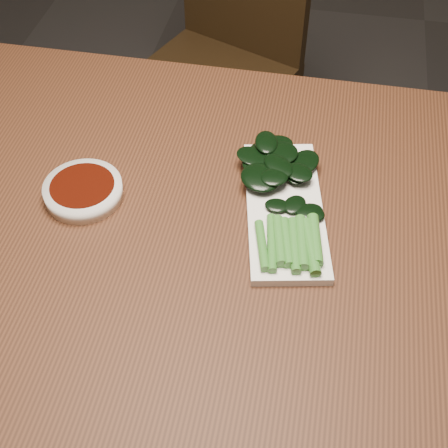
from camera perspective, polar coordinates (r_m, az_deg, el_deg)
ground at (r=1.59m, az=-1.26°, el=-18.06°), size 6.00×6.00×0.00m
table at (r=1.00m, az=-1.90°, el=-2.37°), size 1.40×0.80×0.75m
chair_far at (r=1.78m, az=-0.12°, el=15.42°), size 0.50×0.50×0.89m
sauce_bowl at (r=1.00m, az=-12.75°, el=3.00°), size 0.12×0.12×0.03m
serving_plate at (r=0.96m, az=5.55°, el=1.39°), size 0.17×0.30×0.01m
gai_lan at (r=0.97m, az=5.09°, el=3.63°), size 0.17×0.29×0.03m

